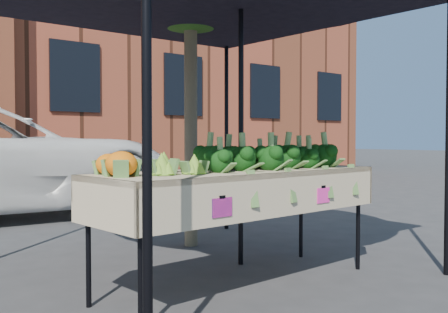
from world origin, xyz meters
TOP-DOWN VIEW (x-y plane):
  - ground at (0.00, 0.00)m, footprint 90.00×90.00m
  - table at (0.18, 0.09)m, footprint 2.44×0.92m
  - canopy at (0.28, 0.69)m, footprint 3.16×3.16m
  - broccoli_heap at (0.50, 0.12)m, footprint 1.47×0.57m
  - romanesco_cluster at (-0.49, 0.08)m, footprint 0.43×0.47m
  - cauliflower_pair at (-0.86, 0.16)m, footprint 0.23×0.43m
  - street_tree at (0.78, 1.58)m, footprint 2.03×2.03m
  - building_right at (7.00, 12.50)m, footprint 12.00×8.00m

SIDE VIEW (x-z plane):
  - ground at x=0.00m, z-range 0.00..0.00m
  - table at x=0.18m, z-range 0.00..0.90m
  - cauliflower_pair at x=-0.86m, z-range 0.90..1.08m
  - romanesco_cluster at x=-0.49m, z-range 0.90..1.10m
  - broccoli_heap at x=0.50m, z-range 0.90..1.16m
  - canopy at x=0.28m, z-range 0.00..2.74m
  - street_tree at x=0.78m, z-range 0.00..3.99m
  - building_right at x=7.00m, z-range 0.00..8.50m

